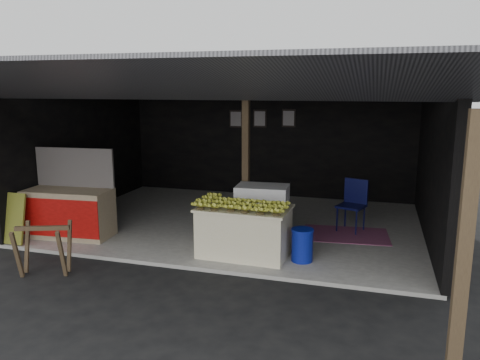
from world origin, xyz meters
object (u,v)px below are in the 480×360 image
(water_barrel, at_px, (302,246))
(plastic_chair, at_px, (353,200))
(banana_table, at_px, (244,231))
(sawhorse, at_px, (44,244))
(white_crate, at_px, (262,213))
(neighbor_stall, at_px, (69,210))

(water_barrel, xyz_separation_m, plastic_chair, (0.64, 1.85, 0.32))
(banana_table, xyz_separation_m, sawhorse, (-2.56, -1.46, 0.01))
(white_crate, relative_size, neighbor_stall, 0.63)
(banana_table, height_order, neighbor_stall, neighbor_stall)
(plastic_chair, bearing_deg, water_barrel, -89.65)
(plastic_chair, bearing_deg, banana_table, -110.59)
(sawhorse, relative_size, water_barrel, 1.76)
(neighbor_stall, bearing_deg, plastic_chair, 16.09)
(banana_table, height_order, plastic_chair, plastic_chair)
(banana_table, bearing_deg, white_crate, 85.08)
(neighbor_stall, height_order, water_barrel, neighbor_stall)
(neighbor_stall, xyz_separation_m, plastic_chair, (4.80, 1.80, 0.09))
(white_crate, height_order, plastic_chair, white_crate)
(water_barrel, bearing_deg, sawhorse, -157.23)
(neighbor_stall, bearing_deg, banana_table, -5.39)
(banana_table, relative_size, sawhorse, 1.73)
(white_crate, relative_size, sawhorse, 1.15)
(sawhorse, height_order, plastic_chair, plastic_chair)
(white_crate, bearing_deg, sawhorse, -143.55)
(banana_table, bearing_deg, neighbor_stall, -179.16)
(sawhorse, xyz_separation_m, water_barrel, (3.48, 1.46, -0.17))
(sawhorse, bearing_deg, white_crate, 20.06)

